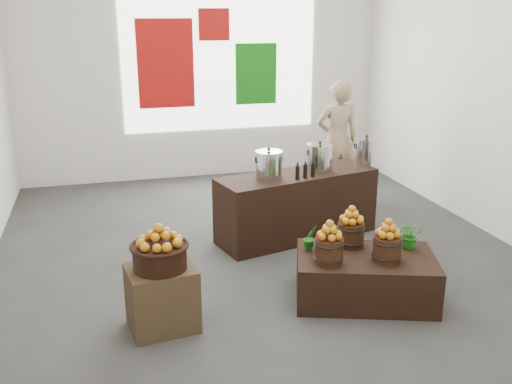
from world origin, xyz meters
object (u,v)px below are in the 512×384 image
object	(u,v)px
counter	(297,206)
stock_pot_center	(320,158)
shopper	(337,140)
wicker_basket	(160,257)
stock_pot_right	(366,151)
display_table	(365,277)
crate	(162,298)
stock_pot_left	(269,166)

from	to	relation	value
counter	stock_pot_center	bearing A→B (deg)	0.00
stock_pot_center	shopper	distance (m)	1.52
wicker_basket	stock_pot_right	xyz separation A→B (m)	(2.88, 1.98, 0.29)
wicker_basket	stock_pot_center	xyz separation A→B (m)	(2.17, 1.80, 0.29)
wicker_basket	display_table	bearing A→B (deg)	0.42
counter	stock_pot_right	distance (m)	1.19
counter	crate	bearing A→B (deg)	-151.02
counter	shopper	world-z (taller)	shopper
stock_pot_left	shopper	distance (m)	2.10
stock_pot_center	display_table	bearing A→B (deg)	-96.45
crate	counter	size ratio (longest dim) A/B	0.29
crate	stock_pot_center	distance (m)	2.90
crate	counter	xyz separation A→B (m)	(1.86, 1.73, 0.12)
display_table	wicker_basket	bearing A→B (deg)	-160.63
stock_pot_left	stock_pot_right	distance (m)	1.46
stock_pot_left	shopper	size ratio (longest dim) A/B	0.18
crate	shopper	distance (m)	4.33
wicker_basket	stock_pot_left	world-z (taller)	stock_pot_left
display_table	stock_pot_right	distance (m)	2.29
crate	shopper	size ratio (longest dim) A/B	0.33
counter	display_table	bearing A→B (deg)	-100.31
crate	counter	distance (m)	2.54
crate	display_table	bearing A→B (deg)	0.42
crate	wicker_basket	bearing A→B (deg)	0.00
crate	stock_pot_left	distance (m)	2.29
stock_pot_center	counter	bearing A→B (deg)	-166.09
stock_pot_right	shopper	distance (m)	1.13
stock_pot_left	stock_pot_center	size ratio (longest dim) A/B	1.00
crate	shopper	bearing A→B (deg)	46.36
display_table	stock_pot_left	xyz separation A→B (m)	(-0.51, 1.61, 0.75)
wicker_basket	display_table	size ratio (longest dim) A/B	0.35
wicker_basket	stock_pot_center	bearing A→B (deg)	39.74
display_table	stock_pot_left	world-z (taller)	stock_pot_left
crate	stock_pot_center	size ratio (longest dim) A/B	1.87
crate	stock_pot_right	size ratio (longest dim) A/B	1.87
crate	counter	bearing A→B (deg)	42.88
crate	shopper	world-z (taller)	shopper
display_table	shopper	distance (m)	3.31
shopper	wicker_basket	bearing A→B (deg)	51.35
display_table	counter	bearing A→B (deg)	112.55
crate	wicker_basket	xyz separation A→B (m)	(0.00, 0.00, 0.40)
shopper	stock_pot_left	bearing A→B (deg)	49.53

